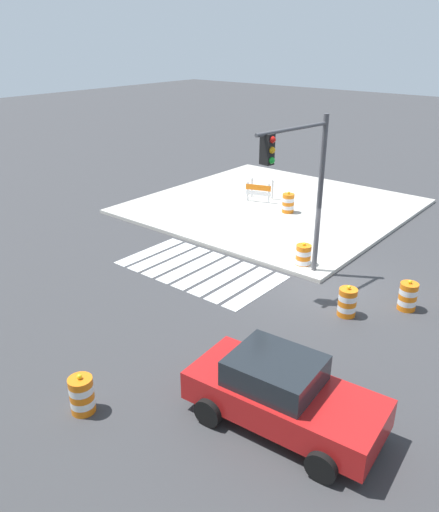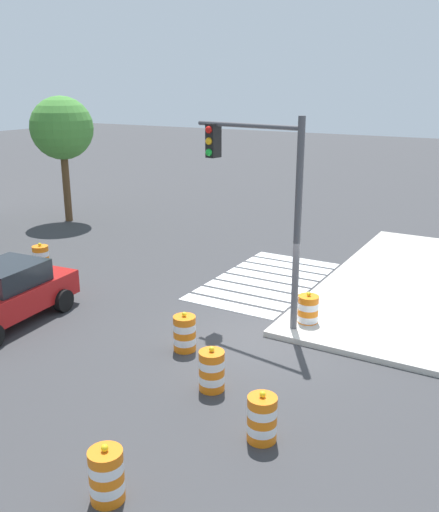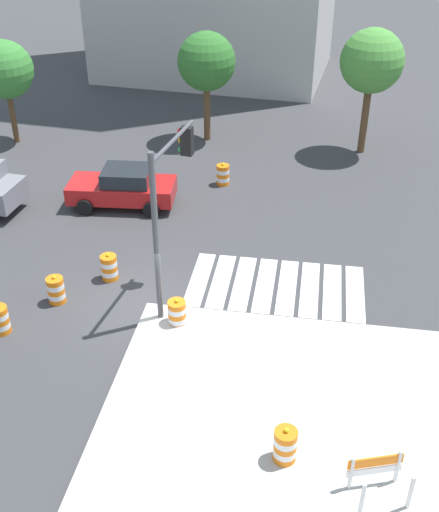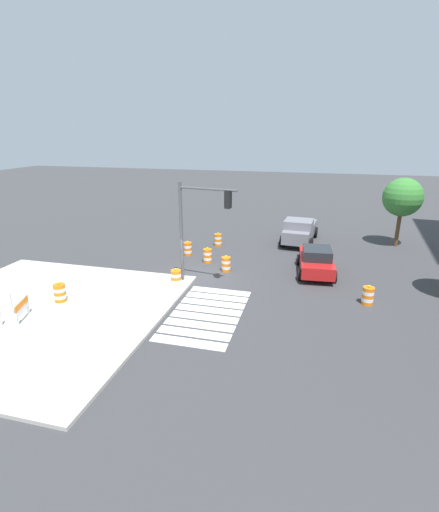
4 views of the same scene
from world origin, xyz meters
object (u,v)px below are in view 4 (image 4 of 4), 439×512
(pickup_truck, at_px, (299,231))
(street_tree_streetside_far, at_px, (403,197))
(sports_car, at_px, (316,260))
(traffic_barrel_near_corner, at_px, (226,264))
(traffic_barrel_far_curb, at_px, (368,296))
(traffic_barrel_median_far, at_px, (188,249))
(traffic_barrel_on_sidewalk, at_px, (60,293))
(traffic_barrel_lane_center, at_px, (218,240))
(traffic_barrel_crosswalk_end, at_px, (176,278))
(traffic_barrel_median_near, at_px, (208,256))
(construction_barricade, at_px, (18,308))
(traffic_light_pole, at_px, (200,216))

(pickup_truck, relative_size, street_tree_streetside_far, 1.06)
(sports_car, distance_m, street_tree_streetside_far, 9.65)
(traffic_barrel_near_corner, relative_size, traffic_barrel_far_curb, 1.00)
(traffic_barrel_median_far, relative_size, traffic_barrel_on_sidewalk, 1.00)
(traffic_barrel_on_sidewalk, bearing_deg, traffic_barrel_lane_center, 156.46)
(traffic_barrel_crosswalk_end, xyz_separation_m, traffic_barrel_lane_center, (-7.87, 0.32, 0.00))
(traffic_barrel_crosswalk_end, height_order, traffic_barrel_median_far, same)
(traffic_barrel_median_near, xyz_separation_m, traffic_barrel_lane_center, (-3.75, -0.28, 0.00))
(pickup_truck, bearing_deg, construction_barricade, -35.61)
(traffic_barrel_median_far, bearing_deg, traffic_barrel_on_sidewalk, -21.91)
(sports_car, xyz_separation_m, construction_barricade, (9.58, -12.68, -0.09))
(traffic_barrel_median_far, bearing_deg, traffic_barrel_median_near, 57.55)
(pickup_truck, bearing_deg, traffic_barrel_median_near, -42.47)
(traffic_barrel_crosswalk_end, relative_size, traffic_barrel_median_far, 1.00)
(traffic_barrel_crosswalk_end, height_order, construction_barricade, construction_barricade)
(traffic_barrel_lane_center, bearing_deg, traffic_barrel_median_near, 4.30)
(traffic_barrel_lane_center, bearing_deg, traffic_light_pole, 7.55)
(pickup_truck, relative_size, traffic_barrel_far_curb, 5.19)
(traffic_barrel_lane_center, bearing_deg, street_tree_streetside_far, 104.32)
(pickup_truck, height_order, traffic_barrel_median_far, pickup_truck)
(traffic_barrel_on_sidewalk, bearing_deg, construction_barricade, -15.05)
(traffic_barrel_far_curb, height_order, construction_barricade, construction_barricade)
(sports_car, distance_m, traffic_barrel_lane_center, 8.17)
(sports_car, xyz_separation_m, traffic_barrel_crosswalk_end, (3.86, -7.43, -0.36))
(traffic_barrel_lane_center, height_order, street_tree_streetside_far, street_tree_streetside_far)
(traffic_barrel_crosswalk_end, xyz_separation_m, traffic_barrel_far_curb, (-0.14, 9.98, 0.00))
(sports_car, relative_size, traffic_barrel_on_sidewalk, 4.35)
(traffic_barrel_crosswalk_end, xyz_separation_m, traffic_barrel_median_near, (-4.12, 0.60, 0.00))
(traffic_barrel_median_far, distance_m, construction_barricade, 11.70)
(traffic_barrel_lane_center, bearing_deg, traffic_barrel_near_corner, 19.93)
(street_tree_streetside_far, bearing_deg, traffic_barrel_on_sidewalk, -50.32)
(traffic_barrel_median_far, bearing_deg, traffic_light_pole, 26.87)
(sports_car, relative_size, traffic_barrel_median_near, 4.35)
(traffic_barrel_median_near, bearing_deg, traffic_light_pole, 10.78)
(traffic_barrel_on_sidewalk, relative_size, traffic_light_pole, 0.19)
(traffic_barrel_median_far, height_order, traffic_barrel_on_sidewalk, traffic_barrel_on_sidewalk)
(traffic_barrel_crosswalk_end, relative_size, traffic_barrel_median_near, 1.00)
(pickup_truck, height_order, traffic_barrel_near_corner, pickup_truck)
(sports_car, relative_size, traffic_barrel_median_far, 4.35)
(traffic_barrel_median_far, distance_m, traffic_barrel_far_curb, 12.22)
(traffic_barrel_near_corner, xyz_separation_m, traffic_barrel_far_curb, (2.69, 7.84, 0.00))
(traffic_barrel_crosswalk_end, bearing_deg, traffic_light_pole, 107.39)
(traffic_barrel_median_near, distance_m, street_tree_streetside_far, 14.69)
(sports_car, bearing_deg, traffic_barrel_lane_center, -119.43)
(traffic_barrel_far_curb, bearing_deg, traffic_barrel_on_sidewalk, -75.57)
(traffic_barrel_near_corner, distance_m, traffic_barrel_median_far, 4.06)
(pickup_truck, distance_m, traffic_barrel_on_sidewalk, 17.49)
(traffic_barrel_median_far, height_order, traffic_barrel_far_curb, same)
(sports_car, height_order, traffic_barrel_crosswalk_end, sports_car)
(sports_car, relative_size, construction_barricade, 3.13)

